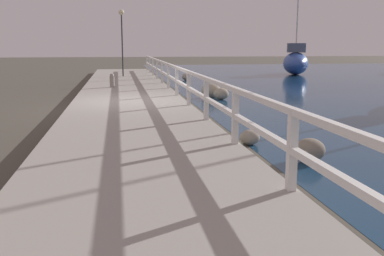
# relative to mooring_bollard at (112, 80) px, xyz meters

# --- Properties ---
(ground_plane) EXTENTS (120.00, 120.00, 0.00)m
(ground_plane) POSITION_rel_mooring_bollard_xyz_m (0.55, -4.47, -0.53)
(ground_plane) COLOR #4C473D
(dock_walkway) EXTENTS (3.36, 36.00, 0.26)m
(dock_walkway) POSITION_rel_mooring_bollard_xyz_m (0.55, -4.47, -0.40)
(dock_walkway) COLOR #9E998E
(dock_walkway) RESTS_ON ground
(railing) EXTENTS (0.10, 32.50, 0.95)m
(railing) POSITION_rel_mooring_bollard_xyz_m (2.13, -4.47, 0.37)
(railing) COLOR white
(railing) RESTS_ON dock_walkway
(boulder_downstream) EXTENTS (0.39, 0.35, 0.29)m
(boulder_downstream) POSITION_rel_mooring_bollard_xyz_m (2.69, -9.71, -0.38)
(boulder_downstream) COLOR gray
(boulder_downstream) RESTS_ON ground
(boulder_near_dock) EXTENTS (0.53, 0.47, 0.40)m
(boulder_near_dock) POSITION_rel_mooring_bollard_xyz_m (3.90, -0.48, -0.33)
(boulder_near_dock) COLOR #666056
(boulder_near_dock) RESTS_ON ground
(boulder_mid_strip) EXTENTS (0.71, 0.64, 0.53)m
(boulder_mid_strip) POSITION_rel_mooring_bollard_xyz_m (3.55, -1.94, -0.26)
(boulder_mid_strip) COLOR gray
(boulder_mid_strip) RESTS_ON ground
(boulder_far_strip) EXTENTS (0.52, 0.47, 0.39)m
(boulder_far_strip) POSITION_rel_mooring_bollard_xyz_m (3.29, -11.09, -0.33)
(boulder_far_strip) COLOR slate
(boulder_far_strip) RESTS_ON ground
(boulder_water_edge) EXTENTS (0.55, 0.49, 0.41)m
(boulder_water_edge) POSITION_rel_mooring_bollard_xyz_m (3.78, -2.54, -0.32)
(boulder_water_edge) COLOR gray
(boulder_water_edge) RESTS_ON ground
(boulder_upstream) EXTENTS (0.51, 0.46, 0.38)m
(boulder_upstream) POSITION_rel_mooring_bollard_xyz_m (3.90, 6.25, -0.34)
(boulder_upstream) COLOR gray
(boulder_upstream) RESTS_ON ground
(mooring_bollard) EXTENTS (0.19, 0.19, 0.54)m
(mooring_bollard) POSITION_rel_mooring_bollard_xyz_m (0.00, 0.00, 0.00)
(mooring_bollard) COLOR gray
(mooring_bollard) RESTS_ON dock_walkway
(dock_lamp) EXTENTS (0.29, 0.29, 3.43)m
(dock_lamp) POSITION_rel_mooring_bollard_xyz_m (0.51, 6.26, 2.34)
(dock_lamp) COLOR #2D2D33
(dock_lamp) RESTS_ON dock_walkway
(sailboat_blue) EXTENTS (2.94, 4.75, 6.19)m
(sailboat_blue) POSITION_rel_mooring_bollard_xyz_m (11.66, 10.11, 0.28)
(sailboat_blue) COLOR #2D4C9E
(sailboat_blue) RESTS_ON water_surface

